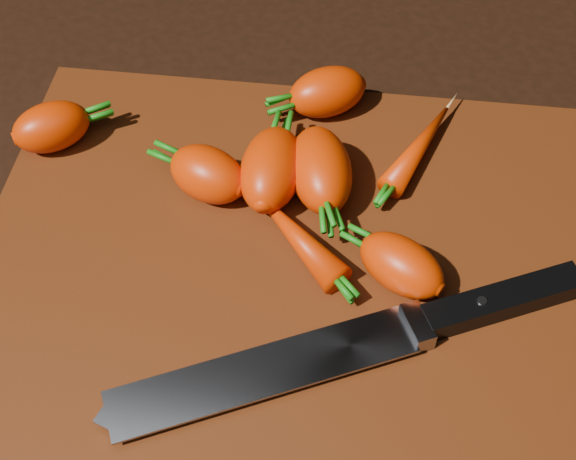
# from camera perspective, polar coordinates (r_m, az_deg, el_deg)

# --- Properties ---
(ground) EXTENTS (2.00, 2.00, 0.01)m
(ground) POSITION_cam_1_polar(r_m,az_deg,el_deg) (0.66, -0.10, -2.57)
(ground) COLOR black
(cutting_board) EXTENTS (0.50, 0.40, 0.01)m
(cutting_board) POSITION_cam_1_polar(r_m,az_deg,el_deg) (0.65, -0.11, -2.00)
(cutting_board) COLOR #5B240A
(cutting_board) RESTS_ON ground
(carrot_0) EXTENTS (0.08, 0.07, 0.04)m
(carrot_0) POSITION_cam_1_polar(r_m,az_deg,el_deg) (0.74, -16.49, 7.05)
(carrot_0) COLOR red
(carrot_0) RESTS_ON cutting_board
(carrot_1) EXTENTS (0.08, 0.07, 0.05)m
(carrot_1) POSITION_cam_1_polar(r_m,az_deg,el_deg) (0.67, -5.74, 3.97)
(carrot_1) COLOR red
(carrot_1) RESTS_ON cutting_board
(carrot_2) EXTENTS (0.07, 0.10, 0.05)m
(carrot_2) POSITION_cam_1_polar(r_m,az_deg,el_deg) (0.67, 2.33, 4.30)
(carrot_2) COLOR red
(carrot_2) RESTS_ON cutting_board
(carrot_3) EXTENTS (0.06, 0.09, 0.05)m
(carrot_3) POSITION_cam_1_polar(r_m,az_deg,el_deg) (0.67, -1.19, 4.34)
(carrot_3) COLOR red
(carrot_3) RESTS_ON cutting_board
(carrot_4) EXTENTS (0.09, 0.07, 0.05)m
(carrot_4) POSITION_cam_1_polar(r_m,az_deg,el_deg) (0.74, 2.81, 9.78)
(carrot_4) COLOR red
(carrot_4) RESTS_ON cutting_board
(carrot_5) EXTENTS (0.08, 0.08, 0.04)m
(carrot_5) POSITION_cam_1_polar(r_m,az_deg,el_deg) (0.62, 8.07, -2.50)
(carrot_5) COLOR red
(carrot_5) RESTS_ON cutting_board
(carrot_6) EXTENTS (0.07, 0.11, 0.02)m
(carrot_6) POSITION_cam_1_polar(r_m,az_deg,el_deg) (0.71, 9.32, 5.87)
(carrot_6) COLOR red
(carrot_6) RESTS_ON cutting_board
(carrot_7) EXTENTS (0.09, 0.10, 0.03)m
(carrot_7) POSITION_cam_1_polar(r_m,az_deg,el_deg) (0.64, 0.67, -0.49)
(carrot_7) COLOR red
(carrot_7) RESTS_ON cutting_board
(knife) EXTENTS (0.34, 0.19, 0.02)m
(knife) POSITION_cam_1_polar(r_m,az_deg,el_deg) (0.58, 0.36, -9.43)
(knife) COLOR gray
(knife) RESTS_ON cutting_board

